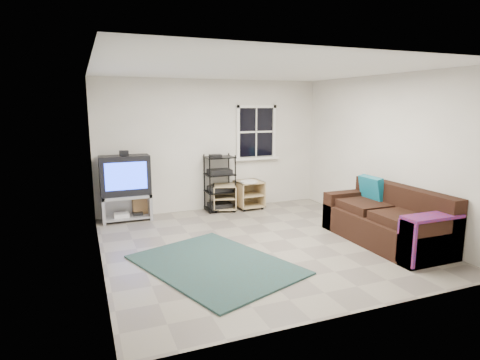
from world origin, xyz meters
name	(u,v)px	position (x,y,z in m)	size (l,w,h in m)	color
room	(256,135)	(0.95, 2.27, 1.48)	(4.60, 4.62, 4.60)	gray
tv_unit	(125,182)	(-1.75, 2.06, 0.71)	(0.88, 0.44, 1.29)	#A6A6AF
av_rack	(220,187)	(0.07, 2.07, 0.49)	(0.57, 0.41, 1.13)	black
side_table_left	(225,196)	(0.18, 2.08, 0.28)	(0.56, 0.56, 0.53)	tan
side_table_right	(248,192)	(0.68, 2.05, 0.33)	(0.54, 0.56, 0.59)	tan
sofa	(387,221)	(1.86, -0.69, 0.33)	(0.91, 2.06, 0.94)	black
shag_rug	(215,265)	(-0.91, -0.59, 0.01)	(1.56, 2.14, 0.03)	black
paper_bag	(140,207)	(-1.50, 2.17, 0.19)	(0.26, 0.17, 0.38)	#A16E48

